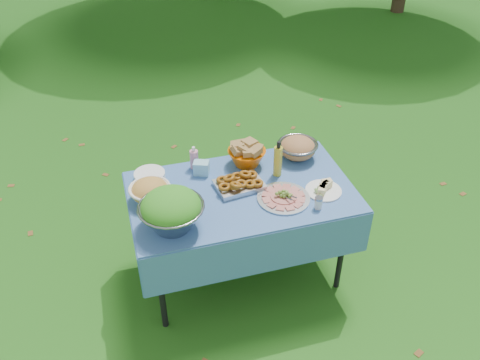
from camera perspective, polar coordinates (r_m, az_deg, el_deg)
name	(u,v)px	position (r m, az deg, el deg)	size (l,w,h in m)	color
ground	(241,272)	(3.84, 0.16, -10.27)	(80.00, 80.00, 0.00)	#0E3B0A
picnic_table	(241,234)	(3.57, 0.17, -6.07)	(1.46, 0.86, 0.76)	#759BE1
salad_bowl	(171,210)	(3.00, -7.73, -3.40)	(0.39, 0.39, 0.26)	gray
pasta_bowl_white	(150,191)	(3.26, -10.09, -1.19)	(0.26, 0.26, 0.15)	white
plate_stack	(150,176)	(3.47, -10.11, 0.47)	(0.21, 0.21, 0.05)	white
wipes_box	(201,168)	(3.46, -4.36, 1.37)	(0.10, 0.08, 0.09)	#90D5EC
sanitizer_bottle	(194,157)	(3.51, -5.18, 2.55)	(0.06, 0.06, 0.17)	pink
bread_bowl	(247,154)	(3.53, 0.76, 2.99)	(0.27, 0.27, 0.18)	#D55C04
pasta_bowl_steel	(298,148)	(3.64, 6.49, 3.63)	(0.28, 0.28, 0.15)	gray
fried_tray	(239,183)	(3.33, -0.09, -0.33)	(0.31, 0.22, 0.07)	silver
charcuterie_platter	(284,194)	(3.25, 4.93, -1.58)	(0.34, 0.34, 0.08)	silver
oil_bottle	(278,158)	(3.41, 4.28, 2.43)	(0.06, 0.06, 0.26)	gold
cheese_plate	(324,187)	(3.35, 9.40, -0.82)	(0.24, 0.24, 0.06)	white
shaker	(318,203)	(3.20, 8.81, -2.54)	(0.05, 0.05, 0.08)	silver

